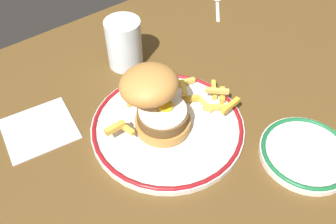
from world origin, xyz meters
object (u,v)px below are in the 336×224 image
Objects in this scene: dinner_plate at (168,126)px; napkin at (39,129)px; burger at (155,98)px; side_plate at (306,153)px; water_glass at (125,47)px.

napkin is at bearing 142.06° from dinner_plate.
burger is 26.94cm from side_plate.
burger is 0.90× the size of side_plate.
water_glass reaches higher than dinner_plate.
water_glass is 0.86× the size of napkin.
dinner_plate is 23.19cm from napkin.
burger reaches higher than napkin.
side_plate is at bearing -45.14° from napkin.
side_plate is 46.65cm from napkin.
dinner_plate and side_plate have the same top height.
burger reaches higher than side_plate.
burger is (-1.43, 1.80, 6.56)cm from dinner_plate.
dinner_plate is 1.96× the size of burger.
water_glass is at bearing 72.57° from burger.
side_plate reaches higher than napkin.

